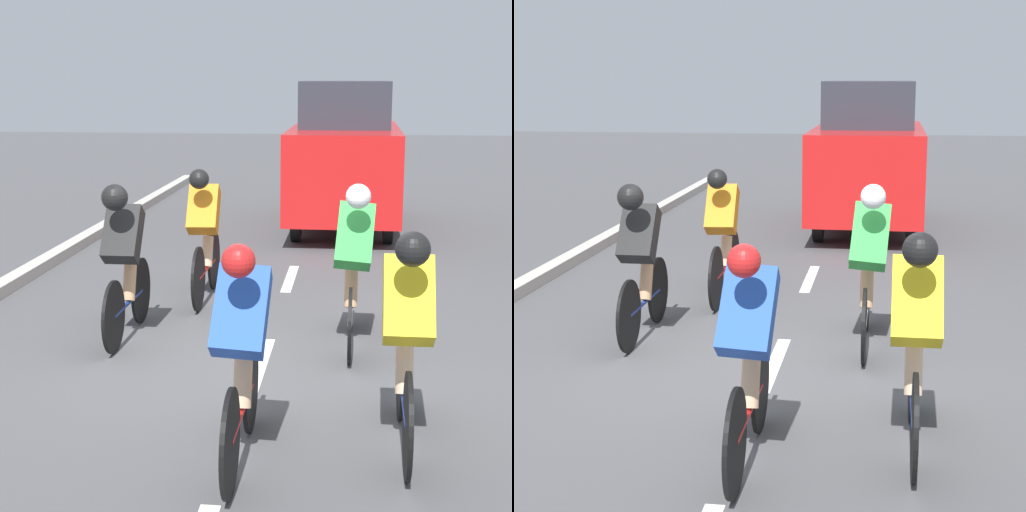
# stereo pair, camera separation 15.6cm
# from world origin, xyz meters

# --- Properties ---
(ground_plane) EXTENTS (60.00, 60.00, 0.00)m
(ground_plane) POSITION_xyz_m (0.00, 0.00, 0.00)
(ground_plane) COLOR #4C4C4F
(lane_stripe_mid) EXTENTS (0.12, 1.40, 0.01)m
(lane_stripe_mid) POSITION_xyz_m (0.00, -0.04, 0.00)
(lane_stripe_mid) COLOR white
(lane_stripe_mid) RESTS_ON ground
(lane_stripe_far) EXTENTS (0.12, 1.40, 0.01)m
(lane_stripe_far) POSITION_xyz_m (0.00, -3.24, 0.00)
(lane_stripe_far) COLOR white
(lane_stripe_far) RESTS_ON ground
(cyclist_green) EXTENTS (0.37, 1.69, 1.53)m
(cyclist_green) POSITION_xyz_m (-0.77, -0.61, 0.80)
(cyclist_green) COLOR black
(cyclist_green) RESTS_ON ground
(cyclist_blue) EXTENTS (0.35, 1.63, 1.49)m
(cyclist_blue) POSITION_xyz_m (-0.10, 1.91, 0.77)
(cyclist_blue) COLOR black
(cyclist_blue) RESTS_ON ground
(cyclist_black) EXTENTS (0.32, 1.63, 1.50)m
(cyclist_black) POSITION_xyz_m (1.33, -0.60, 0.80)
(cyclist_black) COLOR black
(cyclist_black) RESTS_ON ground
(cyclist_yellow) EXTENTS (0.32, 1.62, 1.52)m
(cyclist_yellow) POSITION_xyz_m (-1.14, 1.56, 0.79)
(cyclist_yellow) COLOR black
(cyclist_yellow) RESTS_ON ground
(cyclist_orange) EXTENTS (0.33, 1.67, 1.48)m
(cyclist_orange) POSITION_xyz_m (0.85, -2.09, 0.77)
(cyclist_orange) COLOR black
(cyclist_orange) RESTS_ON ground
(support_car) EXTENTS (1.70, 4.05, 2.36)m
(support_car) POSITION_xyz_m (-0.57, -6.97, 1.16)
(support_car) COLOR black
(support_car) RESTS_ON ground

